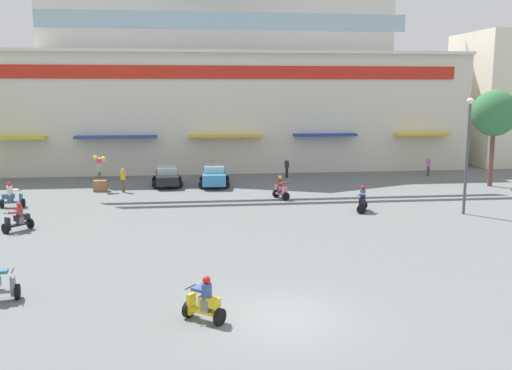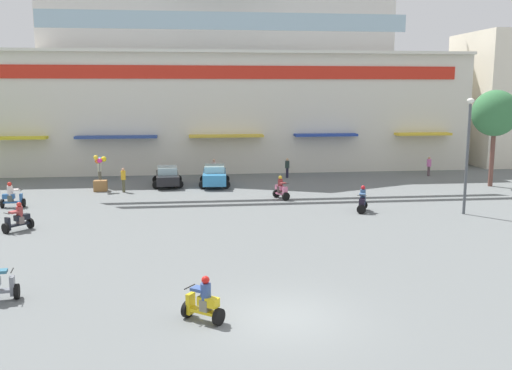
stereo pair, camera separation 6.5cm
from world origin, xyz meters
TOP-DOWN VIEW (x-y plane):
  - ground_plane at (0.00, 13.00)m, footprint 128.00×128.00m
  - colonial_building at (-0.00, 37.08)m, footprint 42.87×19.41m
  - flank_building_right at (27.85, 34.43)m, footprint 9.12×8.73m
  - plaza_tree_1 at (19.00, 21.84)m, footprint 3.35×2.88m
  - parked_car_0 at (-4.43, 24.72)m, footprint 2.35×3.97m
  - parked_car_1 at (-1.01, 24.33)m, footprint 2.38×4.17m
  - scooter_rider_1 at (-11.35, 12.24)m, footprint 1.38×1.44m
  - scooter_rider_2 at (3.02, 18.87)m, footprint 0.97×1.43m
  - scooter_rider_3 at (7.08, 14.55)m, footprint 1.01×1.49m
  - scooter_rider_4 at (-13.38, 18.15)m, footprint 1.38×0.59m
  - scooter_rider_6 at (-2.47, 0.00)m, footprint 1.35×1.21m
  - pedestrian_0 at (4.94, 27.49)m, footprint 0.48×0.48m
  - pedestrian_1 at (-9.64, 27.26)m, footprint 0.42×0.42m
  - pedestrian_2 at (16.58, 27.04)m, footprint 0.47×0.47m
  - pedestrian_3 at (-7.33, 22.53)m, footprint 0.36×0.36m
  - pedestrian_4 at (-0.89, 27.81)m, footprint 0.44×0.44m
  - streetlamp_near at (12.60, 13.24)m, footprint 0.40×0.40m
  - balloon_vendor_cart at (-8.98, 23.15)m, footprint 0.94×0.63m

SIDE VIEW (x-z plane):
  - ground_plane at x=0.00m, z-range 0.00..0.00m
  - scooter_rider_1 at x=-11.35m, z-range -0.13..1.32m
  - scooter_rider_6 at x=-2.47m, z-range -0.13..1.33m
  - scooter_rider_3 at x=7.08m, z-range -0.13..1.39m
  - scooter_rider_4 at x=-13.38m, z-range -0.14..1.41m
  - scooter_rider_2 at x=3.02m, z-range -0.12..1.39m
  - parked_car_0 at x=-4.43m, z-range 0.01..1.42m
  - parked_car_1 at x=-1.01m, z-range 0.01..1.53m
  - pedestrian_4 at x=-0.89m, z-range 0.11..1.66m
  - pedestrian_2 at x=16.58m, z-range 0.10..1.68m
  - pedestrian_0 at x=4.94m, z-range 0.10..1.68m
  - pedestrian_1 at x=-9.64m, z-range 0.11..1.72m
  - pedestrian_3 at x=-7.33m, z-range 0.12..1.81m
  - balloon_vendor_cart at x=-8.98m, z-range -0.25..2.28m
  - streetlamp_near at x=12.60m, z-range 0.56..7.07m
  - plaza_tree_1 at x=19.00m, z-range 1.79..8.74m
  - flank_building_right at x=27.85m, z-range 0.00..12.20m
  - colonial_building at x=0.00m, z-range -1.03..17.82m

